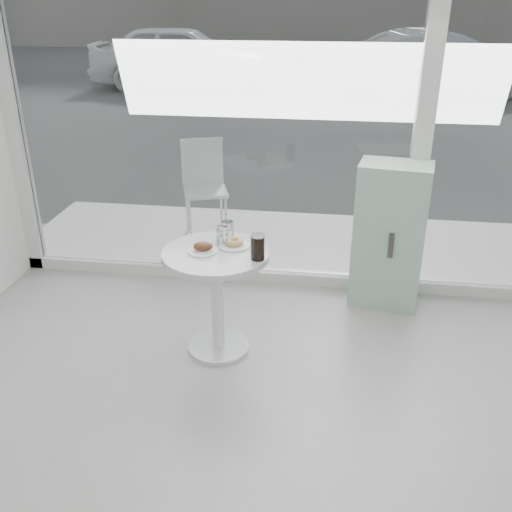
% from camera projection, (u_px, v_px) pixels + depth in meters
% --- Properties ---
extents(room_shell, '(6.00, 6.00, 6.00)m').
position_uv_depth(room_shell, '(187.00, 261.00, 1.03)').
color(room_shell, white).
rests_on(room_shell, ground).
extents(storefront, '(5.00, 0.14, 3.00)m').
position_uv_depth(storefront, '(316.00, 83.00, 4.30)').
color(storefront, silver).
rests_on(storefront, ground).
extents(main_table, '(0.72, 0.72, 0.77)m').
position_uv_depth(main_table, '(217.00, 281.00, 3.88)').
color(main_table, silver).
rests_on(main_table, ground).
extents(patio_deck, '(5.60, 1.60, 0.05)m').
position_uv_depth(patio_deck, '(305.00, 244.00, 5.74)').
color(patio_deck, silver).
rests_on(patio_deck, ground).
extents(street, '(40.00, 24.00, 0.00)m').
position_uv_depth(street, '(332.00, 77.00, 16.68)').
color(street, '#323232').
rests_on(street, ground).
extents(mint_cabinet, '(0.59, 0.44, 1.17)m').
position_uv_depth(mint_cabinet, '(389.00, 236.00, 4.50)').
color(mint_cabinet, '#8FB7A0').
rests_on(mint_cabinet, ground).
extents(patio_chair, '(0.53, 0.53, 0.97)m').
position_uv_depth(patio_chair, '(204.00, 182.00, 5.70)').
color(patio_chair, silver).
rests_on(patio_chair, patio_deck).
extents(car_white, '(4.75, 2.21, 1.57)m').
position_uv_depth(car_white, '(182.00, 56.00, 14.56)').
color(car_white, white).
rests_on(car_white, street).
extents(car_silver, '(4.76, 2.36, 1.50)m').
position_uv_depth(car_silver, '(440.00, 64.00, 13.45)').
color(car_silver, '#9FA2A6').
rests_on(car_silver, street).
extents(plate_fritter, '(0.20, 0.20, 0.07)m').
position_uv_depth(plate_fritter, '(203.00, 248.00, 3.77)').
color(plate_fritter, white).
rests_on(plate_fritter, main_table).
extents(plate_donut, '(0.22, 0.22, 0.05)m').
position_uv_depth(plate_donut, '(234.00, 243.00, 3.86)').
color(plate_donut, white).
rests_on(plate_donut, main_table).
extents(water_tumbler_a, '(0.08, 0.08, 0.13)m').
position_uv_depth(water_tumbler_a, '(222.00, 237.00, 3.87)').
color(water_tumbler_a, white).
rests_on(water_tumbler_a, main_table).
extents(water_tumbler_b, '(0.08, 0.08, 0.13)m').
position_uv_depth(water_tumbler_b, '(228.00, 232.00, 3.94)').
color(water_tumbler_b, white).
rests_on(water_tumbler_b, main_table).
extents(cola_glass, '(0.09, 0.09, 0.17)m').
position_uv_depth(cola_glass, '(258.00, 247.00, 3.64)').
color(cola_glass, white).
rests_on(cola_glass, main_table).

